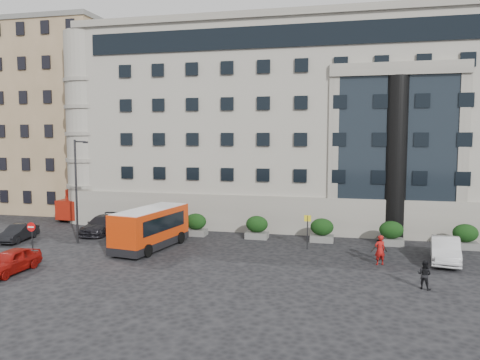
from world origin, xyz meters
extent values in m
plane|color=black|center=(0.00, 0.00, 0.00)|extent=(120.00, 120.00, 0.00)
cube|color=#9F9B8C|center=(6.00, 22.00, 9.00)|extent=(44.00, 24.00, 18.00)
cylinder|color=black|center=(12.00, 10.30, 6.50)|extent=(1.80, 1.80, 13.00)
cube|color=#8B7351|center=(-24.00, 20.00, 10.00)|extent=(14.00, 14.00, 20.00)
cube|color=brown|center=(-27.00, 38.00, 11.00)|extent=(13.00, 13.00, 22.00)
cube|color=#60605D|center=(-4.00, 7.80, 0.25)|extent=(1.80, 1.20, 0.50)
ellipsoid|color=black|center=(-4.00, 7.80, 1.17)|extent=(1.80, 1.26, 1.34)
cube|color=#60605D|center=(1.20, 7.80, 0.25)|extent=(1.80, 1.20, 0.50)
ellipsoid|color=black|center=(1.20, 7.80, 1.17)|extent=(1.80, 1.26, 1.34)
cube|color=#60605D|center=(6.40, 7.80, 0.25)|extent=(1.80, 1.20, 0.50)
ellipsoid|color=black|center=(6.40, 7.80, 1.17)|extent=(1.80, 1.26, 1.34)
cube|color=#60605D|center=(11.60, 7.80, 0.25)|extent=(1.80, 1.20, 0.50)
ellipsoid|color=black|center=(11.60, 7.80, 1.17)|extent=(1.80, 1.26, 1.34)
cube|color=#60605D|center=(16.80, 7.80, 0.25)|extent=(1.80, 1.20, 0.50)
ellipsoid|color=black|center=(16.80, 7.80, 1.17)|extent=(1.80, 1.26, 1.34)
cylinder|color=#262628|center=(-12.00, 3.00, 4.00)|extent=(0.16, 0.16, 8.00)
cylinder|color=#262628|center=(-11.55, 3.00, 7.85)|extent=(0.90, 0.12, 0.12)
cube|color=black|center=(-11.10, 3.00, 7.80)|extent=(0.35, 0.18, 0.14)
cylinder|color=#262628|center=(5.50, 5.00, 1.25)|extent=(0.08, 0.08, 2.50)
cube|color=yellow|center=(5.50, 5.00, 2.30)|extent=(0.50, 0.06, 0.45)
cylinder|color=#262628|center=(-13.00, -1.00, 1.10)|extent=(0.08, 0.08, 2.20)
cylinder|color=red|center=(-13.00, -1.06, 2.00)|extent=(0.64, 0.05, 0.64)
cube|color=white|center=(-13.00, -1.10, 2.00)|extent=(0.45, 0.04, 0.10)
cube|color=#C03009|center=(-5.78, 2.69, 1.74)|extent=(3.55, 7.38, 2.38)
cube|color=black|center=(-5.78, 2.69, 0.45)|extent=(3.59, 7.42, 0.55)
cube|color=black|center=(-5.78, 2.69, 1.97)|extent=(3.35, 5.85, 1.06)
cube|color=silver|center=(-5.78, 2.69, 2.88)|extent=(3.37, 7.01, 0.18)
cylinder|color=black|center=(-7.35, 0.66, 0.45)|extent=(0.42, 0.93, 0.90)
cylinder|color=black|center=(-4.96, 0.26, 0.45)|extent=(0.42, 0.93, 0.90)
cylinder|color=black|center=(-6.61, 5.12, 0.45)|extent=(0.42, 0.93, 0.90)
cylinder|color=black|center=(-4.22, 4.73, 0.45)|extent=(0.42, 0.93, 0.90)
cube|color=maroon|center=(-17.45, 13.62, 1.67)|extent=(2.65, 3.99, 2.70)
cube|color=maroon|center=(-17.58, 10.81, 1.24)|extent=(2.45, 1.83, 1.84)
cube|color=black|center=(-17.61, 10.06, 1.62)|extent=(2.05, 0.21, 0.86)
cylinder|color=black|center=(-18.76, 10.97, 0.45)|extent=(0.32, 0.92, 0.91)
cylinder|color=black|center=(-16.39, 10.87, 0.45)|extent=(0.32, 0.92, 0.91)
cylinder|color=black|center=(-18.60, 14.53, 0.45)|extent=(0.32, 0.92, 0.91)
cylinder|color=black|center=(-16.23, 14.43, 0.45)|extent=(0.32, 0.92, 0.91)
imported|color=#960F0A|center=(-11.50, -5.03, 0.72)|extent=(1.73, 4.24, 1.44)
imported|color=black|center=(-17.00, 2.62, 0.65)|extent=(1.87, 4.11, 1.31)
imported|color=black|center=(-12.03, 6.73, 0.75)|extent=(2.30, 5.23, 1.50)
imported|color=black|center=(-11.50, 15.07, 0.73)|extent=(2.81, 5.43, 1.46)
imported|color=silver|center=(14.64, 3.51, 0.81)|extent=(2.41, 5.14, 1.63)
imported|color=#A11210|center=(10.40, 1.91, 0.97)|extent=(0.82, 0.69, 1.93)
imported|color=black|center=(12.45, -2.53, 0.79)|extent=(0.96, 0.89, 1.59)
imported|color=black|center=(10.44, 3.12, 0.83)|extent=(1.17, 0.82, 1.65)
camera|label=1|loc=(8.29, -28.85, 8.25)|focal=35.00mm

